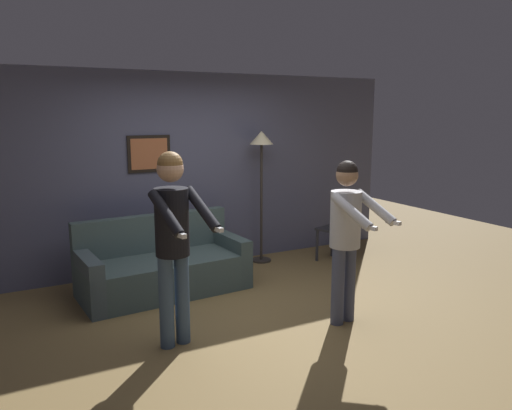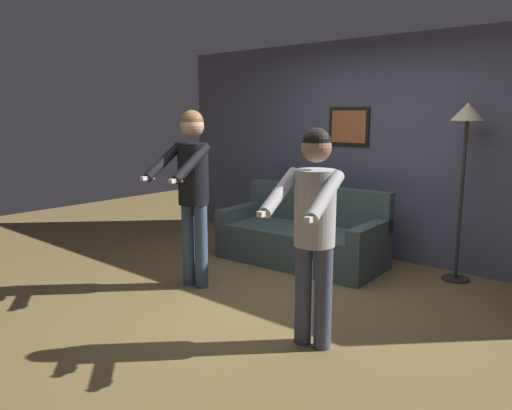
{
  "view_description": "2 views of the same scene",
  "coord_description": "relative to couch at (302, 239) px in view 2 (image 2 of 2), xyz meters",
  "views": [
    {
      "loc": [
        -2.26,
        -4.32,
        2.08
      ],
      "look_at": [
        -0.24,
        -0.52,
        1.28
      ],
      "focal_mm": 35.0,
      "sensor_mm": 36.0,
      "label": 1
    },
    {
      "loc": [
        2.73,
        -3.48,
        1.73
      ],
      "look_at": [
        -0.0,
        -0.35,
        0.96
      ],
      "focal_mm": 35.0,
      "sensor_mm": 36.0,
      "label": 2
    }
  ],
  "objects": [
    {
      "name": "torchiere_lamp",
      "position": [
        1.6,
        0.53,
        1.24
      ],
      "size": [
        0.32,
        0.32,
        1.83
      ],
      "color": "#332D28",
      "rests_on": "ground_plane"
    },
    {
      "name": "back_wall_assembly",
      "position": [
        0.58,
        0.83,
        1.02
      ],
      "size": [
        6.4,
        0.09,
        2.6
      ],
      "color": "#525571",
      "rests_on": "ground_plane"
    },
    {
      "name": "couch",
      "position": [
        0.0,
        0.0,
        0.0
      ],
      "size": [
        1.95,
        0.98,
        0.87
      ],
      "color": "#435655",
      "rests_on": "ground_plane"
    },
    {
      "name": "person_standing_left",
      "position": [
        -0.33,
        -1.4,
        0.79
      ],
      "size": [
        0.51,
        0.7,
        1.76
      ],
      "color": "#3B5271",
      "rests_on": "ground_plane"
    },
    {
      "name": "person_standing_right",
      "position": [
        1.33,
        -1.71,
        0.7
      ],
      "size": [
        0.51,
        0.68,
        1.63
      ],
      "color": "#434A66",
      "rests_on": "ground_plane"
    },
    {
      "name": "ground_plane",
      "position": [
        0.59,
        -1.14,
        -0.28
      ],
      "size": [
        12.0,
        12.0,
        0.0
      ],
      "primitive_type": "plane",
      "color": "olive"
    }
  ]
}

